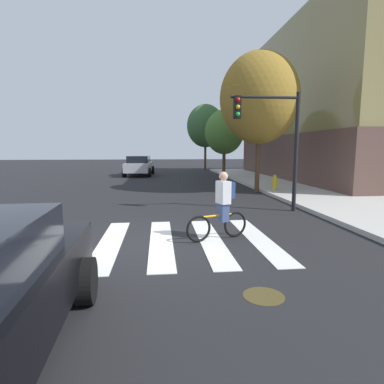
{
  "coord_description": "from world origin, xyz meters",
  "views": [
    {
      "loc": [
        0.24,
        -7.45,
        2.25
      ],
      "look_at": [
        1.18,
        1.48,
        1.01
      ],
      "focal_mm": 29.38,
      "sensor_mm": 36.0,
      "label": 1
    }
  ],
  "objects_px": {
    "manhole_cover": "(264,296)",
    "street_tree_mid": "(224,132)",
    "cyclist": "(222,206)",
    "street_tree_far": "(205,126)",
    "traffic_light_near": "(274,131)",
    "fire_hydrant": "(275,182)",
    "sedan_mid": "(139,165)",
    "street_tree_near": "(259,98)"
  },
  "relations": [
    {
      "from": "sedan_mid",
      "to": "street_tree_mid",
      "type": "relative_size",
      "value": 0.95
    },
    {
      "from": "manhole_cover",
      "to": "street_tree_near",
      "type": "distance_m",
      "value": 12.78
    },
    {
      "from": "street_tree_mid",
      "to": "street_tree_far",
      "type": "relative_size",
      "value": 0.76
    },
    {
      "from": "street_tree_near",
      "to": "street_tree_mid",
      "type": "distance_m",
      "value": 7.95
    },
    {
      "from": "fire_hydrant",
      "to": "street_tree_mid",
      "type": "distance_m",
      "value": 8.64
    },
    {
      "from": "manhole_cover",
      "to": "sedan_mid",
      "type": "height_order",
      "value": "sedan_mid"
    },
    {
      "from": "traffic_light_near",
      "to": "street_tree_mid",
      "type": "bearing_deg",
      "value": 85.97
    },
    {
      "from": "street_tree_far",
      "to": "street_tree_near",
      "type": "bearing_deg",
      "value": -89.18
    },
    {
      "from": "street_tree_near",
      "to": "street_tree_far",
      "type": "distance_m",
      "value": 16.84
    },
    {
      "from": "fire_hydrant",
      "to": "street_tree_near",
      "type": "bearing_deg",
      "value": 166.29
    },
    {
      "from": "fire_hydrant",
      "to": "manhole_cover",
      "type": "bearing_deg",
      "value": -111.33
    },
    {
      "from": "manhole_cover",
      "to": "cyclist",
      "type": "relative_size",
      "value": 0.38
    },
    {
      "from": "manhole_cover",
      "to": "traffic_light_near",
      "type": "height_order",
      "value": "traffic_light_near"
    },
    {
      "from": "sedan_mid",
      "to": "cyclist",
      "type": "bearing_deg",
      "value": -80.54
    },
    {
      "from": "manhole_cover",
      "to": "street_tree_far",
      "type": "relative_size",
      "value": 0.09
    },
    {
      "from": "traffic_light_near",
      "to": "street_tree_near",
      "type": "relative_size",
      "value": 0.6
    },
    {
      "from": "fire_hydrant",
      "to": "traffic_light_near",
      "type": "bearing_deg",
      "value": -111.75
    },
    {
      "from": "cyclist",
      "to": "street_tree_mid",
      "type": "distance_m",
      "value": 16.63
    },
    {
      "from": "street_tree_mid",
      "to": "street_tree_near",
      "type": "bearing_deg",
      "value": -89.1
    },
    {
      "from": "cyclist",
      "to": "fire_hydrant",
      "type": "bearing_deg",
      "value": 61.34
    },
    {
      "from": "sedan_mid",
      "to": "cyclist",
      "type": "xyz_separation_m",
      "value": [
        3.22,
        -19.3,
        -0.01
      ]
    },
    {
      "from": "traffic_light_near",
      "to": "fire_hydrant",
      "type": "bearing_deg",
      "value": 68.25
    },
    {
      "from": "traffic_light_near",
      "to": "sedan_mid",
      "type": "bearing_deg",
      "value": 109.52
    },
    {
      "from": "street_tree_far",
      "to": "fire_hydrant",
      "type": "bearing_deg",
      "value": -86.26
    },
    {
      "from": "sedan_mid",
      "to": "fire_hydrant",
      "type": "bearing_deg",
      "value": -56.06
    },
    {
      "from": "traffic_light_near",
      "to": "street_tree_near",
      "type": "bearing_deg",
      "value": 78.35
    },
    {
      "from": "traffic_light_near",
      "to": "street_tree_far",
      "type": "relative_size",
      "value": 0.62
    },
    {
      "from": "traffic_light_near",
      "to": "cyclist",
      "type": "bearing_deg",
      "value": -127.38
    },
    {
      "from": "manhole_cover",
      "to": "street_tree_mid",
      "type": "xyz_separation_m",
      "value": [
        3.35,
        19.19,
        3.49
      ]
    },
    {
      "from": "manhole_cover",
      "to": "sedan_mid",
      "type": "xyz_separation_m",
      "value": [
        -3.25,
        22.42,
        0.85
      ]
    },
    {
      "from": "manhole_cover",
      "to": "cyclist",
      "type": "distance_m",
      "value": 3.23
    },
    {
      "from": "fire_hydrant",
      "to": "street_tree_near",
      "type": "distance_m",
      "value": 4.32
    },
    {
      "from": "cyclist",
      "to": "street_tree_far",
      "type": "relative_size",
      "value": 0.25
    },
    {
      "from": "cyclist",
      "to": "street_tree_mid",
      "type": "relative_size",
      "value": 0.33
    },
    {
      "from": "manhole_cover",
      "to": "fire_hydrant",
      "type": "bearing_deg",
      "value": 68.67
    },
    {
      "from": "street_tree_mid",
      "to": "traffic_light_near",
      "type": "bearing_deg",
      "value": -94.03
    },
    {
      "from": "traffic_light_near",
      "to": "street_tree_mid",
      "type": "height_order",
      "value": "street_tree_mid"
    },
    {
      "from": "cyclist",
      "to": "street_tree_near",
      "type": "relative_size",
      "value": 0.24
    },
    {
      "from": "manhole_cover",
      "to": "sedan_mid",
      "type": "bearing_deg",
      "value": 98.25
    },
    {
      "from": "cyclist",
      "to": "street_tree_near",
      "type": "height_order",
      "value": "street_tree_near"
    },
    {
      "from": "manhole_cover",
      "to": "street_tree_near",
      "type": "xyz_separation_m",
      "value": [
        3.47,
        11.34,
        4.75
      ]
    },
    {
      "from": "traffic_light_near",
      "to": "street_tree_far",
      "type": "distance_m",
      "value": 21.9
    }
  ]
}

